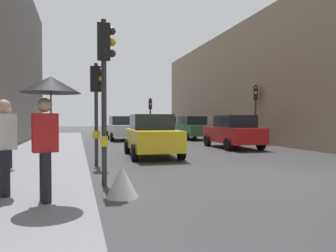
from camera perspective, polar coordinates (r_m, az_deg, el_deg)
ground_plane at (r=9.32m, az=21.97°, el=-8.53°), size 120.00×120.00×0.00m
sidewalk_kerb at (r=13.39m, az=-21.96°, el=-5.20°), size 3.40×40.00×0.16m
building_facade_right at (r=25.75m, az=25.69°, el=6.96°), size 12.00×35.34×8.33m
traffic_light_mid_street at (r=20.54m, az=15.47°, el=3.99°), size 0.35×0.45×3.70m
traffic_light_near_right at (r=10.76m, az=-12.69°, el=5.41°), size 0.44×0.38×3.41m
traffic_light_far_median at (r=26.82m, az=-3.19°, el=2.87°), size 0.24×0.43×3.34m
traffic_light_near_left at (r=7.65m, az=-11.29°, el=9.58°), size 0.44×0.26×3.89m
car_white_compact at (r=23.63m, az=-8.30°, el=-0.39°), size 2.10×4.24×1.76m
car_green_estate at (r=24.31m, az=4.19°, el=-0.33°), size 2.16×4.27×1.76m
car_red_sedan at (r=17.31m, az=11.62°, el=-1.02°), size 2.10×4.24×1.76m
car_blue_van at (r=30.48m, az=-0.75°, el=0.01°), size 2.21×4.30×1.76m
car_yellow_taxi at (r=13.33m, az=-2.94°, el=-1.69°), size 2.18×4.28×1.76m
pedestrian_with_umbrella at (r=5.78m, az=-20.61°, el=3.83°), size 1.00×1.00×2.14m
pedestrian_with_grey_backpack at (r=10.07m, az=-27.11°, el=-1.19°), size 0.62×0.36×1.77m
pedestrian_with_black_backpack at (r=6.53m, az=-27.79°, el=-2.48°), size 0.66×0.45×1.77m
warning_sign_triangle at (r=6.50m, az=-8.27°, el=-9.82°), size 0.64×0.64×0.65m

